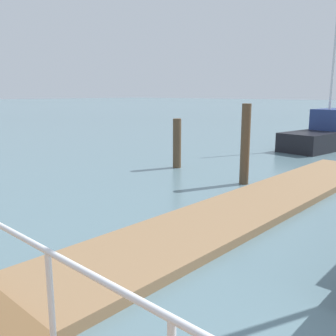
# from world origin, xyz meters

# --- Properties ---
(floating_dock) EXTENTS (14.13, 2.00, 0.18)m
(floating_dock) POSITION_xyz_m (3.57, 6.24, 0.09)
(floating_dock) COLOR #93704C
(floating_dock) RESTS_ON ground_plane
(dock_piling_1) EXTENTS (0.32, 0.32, 1.89)m
(dock_piling_1) POSITION_xyz_m (5.97, 11.12, 0.95)
(dock_piling_1) COLOR brown
(dock_piling_1) RESTS_ON ground_plane
(dock_piling_2) EXTENTS (0.29, 0.29, 2.54)m
(dock_piling_2) POSITION_xyz_m (5.44, 7.80, 1.27)
(dock_piling_2) COLOR brown
(dock_piling_2) RESTS_ON ground_plane
(moored_boat_1) EXTENTS (6.64, 2.75, 8.14)m
(moored_boat_1) POSITION_xyz_m (15.45, 8.75, 0.76)
(moored_boat_1) COLOR black
(moored_boat_1) RESTS_ON ground_plane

